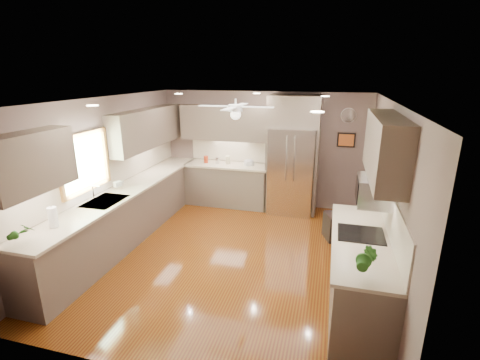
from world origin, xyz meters
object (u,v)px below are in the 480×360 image
at_px(potted_plant_left, 21,232).
at_px(refrigerator, 292,158).
at_px(potted_plant_right, 367,260).
at_px(microwave, 374,191).
at_px(paper_towel, 53,217).
at_px(canister_c, 228,160).
at_px(soap_bottle, 118,184).
at_px(canister_a, 206,159).
at_px(canister_b, 217,160).
at_px(stool, 337,226).
at_px(bowl, 249,165).

height_order(potted_plant_left, refrigerator, refrigerator).
bearing_deg(potted_plant_left, refrigerator, 57.59).
bearing_deg(potted_plant_left, potted_plant_right, 5.41).
bearing_deg(potted_plant_right, microwave, 83.28).
distance_m(potted_plant_left, paper_towel, 0.50).
bearing_deg(paper_towel, potted_plant_right, -2.04).
relative_size(canister_c, microwave, 0.31).
bearing_deg(soap_bottle, refrigerator, 37.03).
relative_size(canister_a, microwave, 0.28).
bearing_deg(refrigerator, canister_b, 178.98).
bearing_deg(stool, potted_plant_right, -85.34).
relative_size(soap_bottle, paper_towel, 0.66).
bearing_deg(bowl, potted_plant_right, -60.86).
bearing_deg(paper_towel, bowl, 64.90).
xyz_separation_m(potted_plant_left, paper_towel, (-0.02, 0.50, -0.03)).
relative_size(canister_b, paper_towel, 0.48).
bearing_deg(potted_plant_right, soap_bottle, 156.34).
bearing_deg(soap_bottle, canister_c, 58.25).
bearing_deg(canister_a, bowl, -0.54).
height_order(canister_c, potted_plant_left, potted_plant_left).
distance_m(potted_plant_right, bowl, 4.39).
bearing_deg(bowl, canister_b, 179.04).
height_order(bowl, refrigerator, refrigerator).
bearing_deg(microwave, paper_towel, -166.40).
relative_size(potted_plant_left, potted_plant_right, 0.93).
xyz_separation_m(soap_bottle, stool, (3.73, 0.98, -0.80)).
bearing_deg(soap_bottle, potted_plant_left, -87.11).
distance_m(canister_c, potted_plant_left, 4.42).
relative_size(canister_c, potted_plant_left, 0.50).
distance_m(soap_bottle, refrigerator, 3.46).
xyz_separation_m(canister_a, paper_towel, (-0.74, -3.70, 0.06)).
distance_m(canister_a, potted_plant_right, 4.95).
bearing_deg(paper_towel, soap_bottle, 93.21).
xyz_separation_m(potted_plant_left, potted_plant_right, (3.85, 0.36, 0.01)).
bearing_deg(stool, canister_c, 154.00).
bearing_deg(canister_c, bowl, -6.17).
distance_m(canister_b, microwave, 4.08).
bearing_deg(canister_c, paper_towel, -108.33).
xyz_separation_m(soap_bottle, bowl, (1.82, 2.10, -0.07)).
xyz_separation_m(potted_plant_left, bowl, (1.71, 4.19, -0.14)).
height_order(bowl, microwave, microwave).
bearing_deg(refrigerator, canister_a, 179.21).
distance_m(soap_bottle, microwave, 4.15).
height_order(canister_c, bowl, canister_c).
bearing_deg(microwave, potted_plant_right, -96.72).
xyz_separation_m(potted_plant_right, microwave, (0.13, 1.10, 0.36)).
height_order(potted_plant_right, microwave, microwave).
bearing_deg(potted_plant_right, refrigerator, 107.42).
height_order(canister_b, stool, canister_b).
height_order(potted_plant_left, stool, potted_plant_left).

